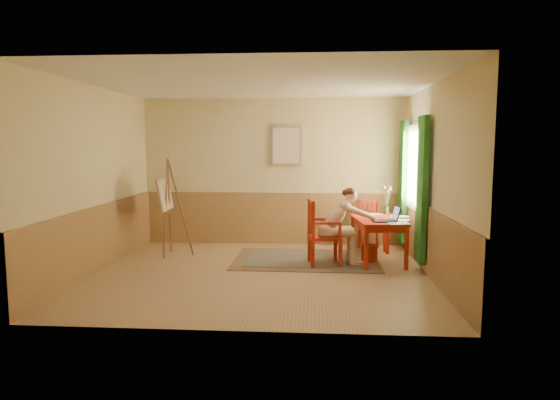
# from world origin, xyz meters

# --- Properties ---
(room) EXTENTS (5.04, 4.54, 2.84)m
(room) POSITION_xyz_m (0.00, 0.00, 1.40)
(room) COLOR tan
(room) RESTS_ON ground
(wainscot) EXTENTS (5.00, 4.50, 1.00)m
(wainscot) POSITION_xyz_m (0.00, 0.80, 0.50)
(wainscot) COLOR olive
(wainscot) RESTS_ON room
(window) EXTENTS (0.12, 2.01, 2.20)m
(window) POSITION_xyz_m (2.42, 1.10, 1.35)
(window) COLOR white
(window) RESTS_ON room
(wall_portrait) EXTENTS (0.60, 0.05, 0.76)m
(wall_portrait) POSITION_xyz_m (0.25, 2.20, 1.90)
(wall_portrait) COLOR #A3845F
(wall_portrait) RESTS_ON room
(rug) EXTENTS (2.42, 1.62, 0.02)m
(rug) POSITION_xyz_m (0.66, 0.91, 0.01)
(rug) COLOR #8C7251
(rug) RESTS_ON room
(table) EXTENTS (0.85, 1.27, 0.72)m
(table) POSITION_xyz_m (1.84, 0.88, 0.63)
(table) COLOR red
(table) RESTS_ON room
(chair_left) EXTENTS (0.55, 0.53, 1.06)m
(chair_left) POSITION_xyz_m (0.91, 0.58, 0.53)
(chair_left) COLOR red
(chair_left) RESTS_ON room
(chair_back) EXTENTS (0.49, 0.50, 0.91)m
(chair_back) POSITION_xyz_m (1.84, 1.81, 0.45)
(chair_back) COLOR red
(chair_back) RESTS_ON room
(figure) EXTENTS (0.95, 0.46, 1.25)m
(figure) POSITION_xyz_m (1.21, 0.63, 0.69)
(figure) COLOR beige
(figure) RESTS_ON room
(laptop) EXTENTS (0.46, 0.32, 0.25)m
(laptop) POSITION_xyz_m (1.95, 0.58, 0.77)
(laptop) COLOR #1E2338
(laptop) RESTS_ON table
(papers) EXTENTS (0.77, 1.27, 0.00)m
(papers) POSITION_xyz_m (2.07, 0.90, 0.72)
(papers) COLOR white
(papers) RESTS_ON table
(vase) EXTENTS (0.19, 0.25, 0.50)m
(vase) POSITION_xyz_m (2.05, 1.41, 0.95)
(vase) COLOR #3F724C
(vase) RESTS_ON table
(wastebasket) EXTENTS (0.29, 0.29, 0.28)m
(wastebasket) POSITION_xyz_m (1.71, 0.85, 0.14)
(wastebasket) COLOR #B92D10
(wastebasket) RESTS_ON room
(easel) EXTENTS (0.58, 0.75, 1.70)m
(easel) POSITION_xyz_m (-1.75, 1.10, 1.00)
(easel) COLOR brown
(easel) RESTS_ON room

